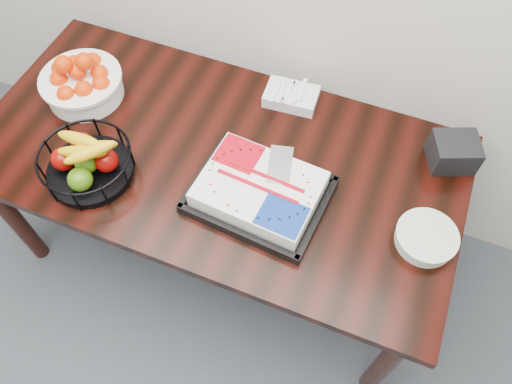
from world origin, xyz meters
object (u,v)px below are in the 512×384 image
at_px(tangerine_bowl, 80,79).
at_px(napkin_box, 454,152).
at_px(plate_stack, 426,238).
at_px(table, 217,168).
at_px(fruit_basket, 86,162).
at_px(cake_tray, 259,191).

bearing_deg(tangerine_bowl, napkin_box, 8.52).
distance_m(tangerine_bowl, plate_stack, 1.39).
distance_m(table, fruit_basket, 0.47).
height_order(cake_tray, napkin_box, napkin_box).
bearing_deg(table, fruit_basket, -147.18).
xyz_separation_m(tangerine_bowl, fruit_basket, (0.22, -0.32, -0.02)).
bearing_deg(napkin_box, table, -160.26).
xyz_separation_m(tangerine_bowl, napkin_box, (1.40, 0.21, -0.03)).
relative_size(fruit_basket, plate_stack, 1.60).
distance_m(cake_tray, napkin_box, 0.70).
xyz_separation_m(table, napkin_box, (0.80, 0.29, 0.14)).
height_order(fruit_basket, napkin_box, fruit_basket).
height_order(cake_tray, fruit_basket, fruit_basket).
distance_m(fruit_basket, plate_stack, 1.17).
bearing_deg(cake_tray, napkin_box, 34.48).
height_order(plate_stack, napkin_box, napkin_box).
xyz_separation_m(table, plate_stack, (0.78, -0.07, 0.11)).
distance_m(table, plate_stack, 0.79).
height_order(table, fruit_basket, fruit_basket).
xyz_separation_m(fruit_basket, napkin_box, (1.17, 0.53, -0.02)).
distance_m(cake_tray, plate_stack, 0.57).
relative_size(tangerine_bowl, fruit_basket, 0.98).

